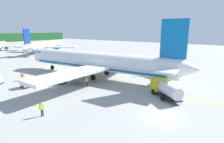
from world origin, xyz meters
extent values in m
cylinder|color=white|center=(9.20, 19.08, 3.50)|extent=(7.65, 36.20, 3.80)
cone|color=white|center=(7.13, 38.16, 3.50)|extent=(3.85, 2.77, 3.61)
cone|color=white|center=(11.31, -0.41, 3.90)|extent=(3.56, 3.53, 3.23)
cube|color=#192333|center=(7.37, 35.98, 4.36)|extent=(3.47, 2.73, 0.60)
cube|color=white|center=(0.32, 16.10, 2.83)|extent=(16.02, 4.85, 0.50)
cylinder|color=slate|center=(2.86, 18.19, 1.63)|extent=(2.53, 3.42, 2.20)
cube|color=white|center=(18.50, 18.07, 2.83)|extent=(16.65, 8.07, 0.50)
cylinder|color=slate|center=(15.58, 19.57, 1.63)|extent=(2.53, 3.42, 2.20)
cube|color=#0C66B2|center=(10.97, 2.67, 8.65)|extent=(0.83, 4.41, 6.50)
cube|color=white|center=(10.97, 2.67, 3.90)|extent=(10.68, 4.30, 0.24)
cube|color=#0C66B2|center=(9.20, 19.08, 2.46)|extent=(7.08, 32.60, 0.36)
cylinder|color=black|center=(7.72, 32.68, 0.55)|extent=(0.47, 1.13, 1.10)
cylinder|color=gray|center=(7.72, 32.68, 1.35)|extent=(0.20, 0.20, 0.50)
cylinder|color=black|center=(6.77, 17.31, 0.55)|extent=(0.47, 1.13, 1.10)
cylinder|color=gray|center=(6.77, 17.31, 1.35)|extent=(0.20, 0.20, 0.50)
cylinder|color=black|center=(11.94, 17.86, 0.55)|extent=(0.47, 1.13, 1.10)
cylinder|color=gray|center=(11.94, 17.86, 1.35)|extent=(0.20, 0.20, 0.50)
cylinder|color=silver|center=(29.48, 68.70, 3.10)|extent=(29.25, 19.05, 3.37)
cone|color=silver|center=(44.17, 77.31, 3.10)|extent=(3.45, 3.84, 3.20)
cone|color=silver|center=(14.48, 59.92, 3.46)|extent=(3.90, 3.91, 2.86)
cube|color=#192333|center=(42.49, 76.32, 3.86)|extent=(3.28, 3.55, 0.53)
cube|color=silver|center=(23.85, 74.80, 2.51)|extent=(9.73, 14.68, 0.44)
cylinder|color=slate|center=(26.45, 73.51, 1.45)|extent=(3.44, 3.12, 1.95)
cube|color=silver|center=(32.04, 60.81, 2.51)|extent=(11.84, 13.95, 0.44)
cylinder|color=slate|center=(32.19, 63.71, 1.45)|extent=(3.44, 3.12, 1.95)
cube|color=navy|center=(16.85, 61.31, 7.67)|extent=(3.53, 2.25, 5.76)
cube|color=silver|center=(16.85, 61.31, 3.46)|extent=(7.11, 9.39, 0.21)
cube|color=navy|center=(29.48, 68.70, 2.18)|extent=(26.41, 17.29, 0.32)
cylinder|color=black|center=(39.95, 74.83, 0.49)|extent=(1.00, 0.76, 0.98)
cylinder|color=gray|center=(39.95, 74.83, 1.20)|extent=(0.18, 0.18, 0.44)
cylinder|color=black|center=(27.16, 70.02, 0.49)|extent=(1.00, 0.76, 0.98)
cylinder|color=gray|center=(27.16, 70.02, 1.20)|extent=(0.18, 0.18, 0.44)
cylinder|color=black|center=(29.49, 66.04, 0.49)|extent=(1.00, 0.76, 0.98)
cylinder|color=gray|center=(29.49, 66.04, 1.20)|extent=(0.18, 0.18, 0.44)
cone|color=white|center=(26.08, 105.10, 2.54)|extent=(3.15, 2.97, 2.62)
cube|color=#192333|center=(25.12, 103.82, 3.16)|extent=(2.92, 2.80, 0.44)
cube|color=white|center=(22.19, 88.79, 2.06)|extent=(11.78, 8.94, 0.36)
cylinder|color=slate|center=(21.37, 91.02, 1.19)|extent=(2.67, 2.82, 1.60)
cylinder|color=black|center=(23.68, 101.89, 0.40)|extent=(0.68, 0.79, 0.80)
cylinder|color=gray|center=(23.68, 101.89, 0.98)|extent=(0.15, 0.15, 0.36)
cylinder|color=black|center=(18.60, 91.92, 0.40)|extent=(0.68, 0.79, 0.80)
cylinder|color=gray|center=(18.60, 91.92, 0.98)|extent=(0.15, 0.15, 0.36)
cube|color=yellow|center=(18.85, 8.93, 1.50)|extent=(2.43, 2.09, 1.80)
cube|color=#192333|center=(18.97, 9.77, 1.86)|extent=(1.84, 0.34, 0.94)
cube|color=white|center=(18.41, 5.87, 1.74)|extent=(2.80, 4.65, 2.29)
cube|color=#262628|center=(18.54, 6.76, 0.52)|extent=(2.40, 6.34, 0.16)
cylinder|color=black|center=(17.72, 8.79, 0.45)|extent=(0.40, 0.93, 0.90)
cylinder|color=black|center=(19.90, 8.48, 0.45)|extent=(0.40, 0.93, 0.90)
cylinder|color=black|center=(17.33, 6.03, 0.45)|extent=(0.40, 0.93, 0.90)
cylinder|color=black|center=(19.50, 5.71, 0.45)|extent=(0.40, 0.93, 0.90)
cube|color=yellow|center=(7.46, 3.38, 1.50)|extent=(2.84, 2.76, 1.80)
cube|color=#192333|center=(7.97, 4.06, 1.86)|extent=(1.53, 1.17, 0.94)
cylinder|color=silver|center=(5.65, 0.94, 1.50)|extent=(3.87, 4.33, 1.80)
cube|color=#262628|center=(6.18, 1.66, 0.52)|extent=(4.87, 5.79, 0.16)
cylinder|color=black|center=(6.40, 3.79, 0.45)|extent=(0.76, 0.89, 0.90)
cylinder|color=black|center=(8.16, 2.48, 0.45)|extent=(0.76, 0.89, 0.90)
cylinder|color=black|center=(4.76, 1.60, 0.45)|extent=(0.76, 0.89, 0.90)
cylinder|color=black|center=(6.53, 0.28, 0.45)|extent=(0.76, 0.89, 0.90)
cube|color=#333338|center=(1.24, 20.65, 0.15)|extent=(2.15, 2.15, 0.30)
cube|color=silver|center=(1.24, 20.65, 1.06)|extent=(1.91, 1.91, 1.53)
cube|color=silver|center=(1.09, 21.16, 1.68)|extent=(1.67, 1.04, 0.56)
cube|color=#333338|center=(-4.02, 23.55, 0.15)|extent=(1.66, 1.66, 0.30)
cube|color=#B2B7C1|center=(-4.02, 23.55, 1.02)|extent=(1.46, 1.46, 1.44)
cube|color=#B2B7C1|center=(-4.03, 24.05, 1.59)|extent=(1.47, 0.62, 0.54)
cylinder|color=#191E33|center=(-8.48, 11.25, 0.44)|extent=(0.14, 0.14, 0.87)
cylinder|color=#191E33|center=(-8.65, 11.29, 0.44)|extent=(0.14, 0.14, 0.87)
cube|color=#CCE519|center=(-8.56, 11.27, 1.20)|extent=(0.48, 0.32, 0.66)
cube|color=silver|center=(-8.56, 11.27, 1.23)|extent=(0.49, 0.33, 0.06)
sphere|color=tan|center=(-8.56, 11.27, 1.65)|extent=(0.24, 0.24, 0.24)
cylinder|color=#CCE519|center=(-8.30, 11.21, 1.23)|extent=(0.09, 0.09, 0.62)
cylinder|color=#CCE519|center=(-8.83, 11.34, 1.23)|extent=(0.09, 0.09, 0.62)
cylinder|color=#191E33|center=(15.18, 11.20, 0.44)|extent=(0.14, 0.14, 0.88)
cylinder|color=#191E33|center=(15.35, 11.24, 0.44)|extent=(0.14, 0.14, 0.88)
cube|color=#CCE519|center=(15.27, 11.22, 1.22)|extent=(0.48, 0.32, 0.66)
cube|color=silver|center=(15.27, 11.22, 1.25)|extent=(0.49, 0.33, 0.06)
sphere|color=tan|center=(15.27, 11.22, 1.67)|extent=(0.24, 0.24, 0.24)
cylinder|color=#CCE519|center=(15.00, 11.16, 1.25)|extent=(0.09, 0.09, 0.63)
cylinder|color=#CCE519|center=(15.53, 11.29, 1.25)|extent=(0.09, 0.09, 0.63)
cylinder|color=#191E33|center=(-2.26, 28.61, 0.40)|extent=(0.14, 0.14, 0.79)
cylinder|color=#191E33|center=(-2.16, 28.46, 0.40)|extent=(0.14, 0.14, 0.79)
cube|color=orange|center=(-2.21, 28.53, 1.09)|extent=(0.43, 0.49, 0.60)
cube|color=silver|center=(-2.21, 28.53, 1.12)|extent=(0.44, 0.50, 0.06)
sphere|color=tan|center=(-2.21, 28.53, 1.50)|extent=(0.22, 0.22, 0.22)
cylinder|color=orange|center=(-2.36, 28.76, 1.12)|extent=(0.09, 0.09, 0.57)
cylinder|color=orange|center=(-2.06, 28.31, 1.12)|extent=(0.09, 0.09, 0.57)
cylinder|color=#191E33|center=(3.01, 15.41, 0.43)|extent=(0.14, 0.14, 0.86)
cylinder|color=#191E33|center=(3.18, 15.47, 0.43)|extent=(0.14, 0.14, 0.86)
cube|color=#CCE519|center=(3.10, 15.44, 1.18)|extent=(0.49, 0.36, 0.64)
cube|color=silver|center=(3.10, 15.44, 1.21)|extent=(0.50, 0.37, 0.06)
sphere|color=tan|center=(3.10, 15.44, 1.62)|extent=(0.23, 0.23, 0.23)
cylinder|color=#CCE519|center=(2.85, 15.34, 1.21)|extent=(0.09, 0.09, 0.61)
cylinder|color=#CCE519|center=(3.35, 15.53, 1.21)|extent=(0.09, 0.09, 0.61)
cube|color=yellow|center=(8.48, 14.08, 0.01)|extent=(0.30, 60.00, 0.01)
camera|label=1|loc=(-19.28, -7.39, 10.12)|focal=28.79mm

